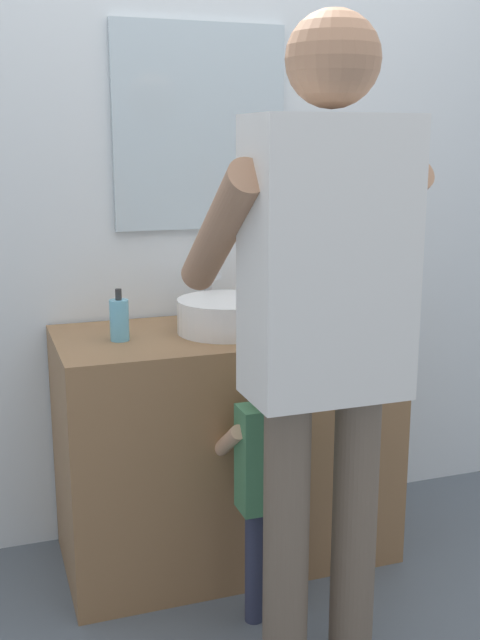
{
  "coord_description": "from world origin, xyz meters",
  "views": [
    {
      "loc": [
        -0.77,
        -2.06,
        1.42
      ],
      "look_at": [
        0.0,
        0.15,
        0.88
      ],
      "focal_mm": 43.34,
      "sensor_mm": 36.0,
      "label": 1
    }
  ],
  "objects": [
    {
      "name": "ground_plane",
      "position": [
        0.0,
        0.0,
        0.0
      ],
      "size": [
        14.0,
        14.0,
        0.0
      ],
      "primitive_type": "plane",
      "color": "slate"
    },
    {
      "name": "back_wall",
      "position": [
        0.0,
        0.62,
        1.35
      ],
      "size": [
        4.4,
        0.1,
        2.7
      ],
      "color": "silver",
      "rests_on": "ground"
    },
    {
      "name": "vanity_cabinet",
      "position": [
        0.0,
        0.3,
        0.4
      ],
      "size": [
        1.11,
        0.54,
        0.81
      ],
      "primitive_type": "cube",
      "color": "olive",
      "rests_on": "ground"
    },
    {
      "name": "sink_basin",
      "position": [
        0.0,
        0.28,
        0.86
      ],
      "size": [
        0.33,
        0.33,
        0.11
      ],
      "color": "white",
      "rests_on": "vanity_cabinet"
    },
    {
      "name": "faucet",
      "position": [
        0.0,
        0.48,
        0.89
      ],
      "size": [
        0.18,
        0.14,
        0.18
      ],
      "color": "#B7BABF",
      "rests_on": "vanity_cabinet"
    },
    {
      "name": "toothbrush_cup",
      "position": [
        0.36,
        0.3,
        0.86
      ],
      "size": [
        0.07,
        0.07,
        0.21
      ],
      "color": "#D86666",
      "rests_on": "vanity_cabinet"
    },
    {
      "name": "soap_bottle",
      "position": [
        -0.35,
        0.28,
        0.87
      ],
      "size": [
        0.06,
        0.06,
        0.16
      ],
      "color": "#66B2D1",
      "rests_on": "vanity_cabinet"
    },
    {
      "name": "child_toddler",
      "position": [
        0.0,
        -0.1,
        0.47
      ],
      "size": [
        0.24,
        0.24,
        0.79
      ],
      "color": "#2D334C",
      "rests_on": "ground"
    },
    {
      "name": "adult_parent",
      "position": [
        0.05,
        -0.35,
        1.03
      ],
      "size": [
        0.53,
        0.56,
        1.71
      ],
      "color": "#6B5B4C",
      "rests_on": "ground"
    }
  ]
}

